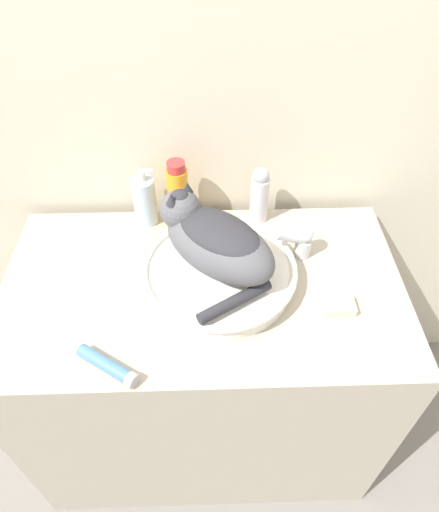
{
  "coord_description": "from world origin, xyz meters",
  "views": [
    {
      "loc": [
        0.02,
        -0.47,
        1.71
      ],
      "look_at": [
        0.04,
        0.29,
        0.92
      ],
      "focal_mm": 32.0,
      "sensor_mm": 36.0,
      "label": 1
    }
  ],
  "objects_px": {
    "cat": "(215,239)",
    "shampoo_bottle_tall": "(178,194)",
    "soap_pump_bottle": "(145,201)",
    "cream_tube": "(108,366)",
    "lotion_bottle_white": "(260,195)",
    "faucet": "(301,240)",
    "soap_bar": "(339,306)"
  },
  "relations": [
    {
      "from": "cream_tube",
      "to": "cat",
      "type": "bearing_deg",
      "value": 47.31
    },
    {
      "from": "shampoo_bottle_tall",
      "to": "soap_pump_bottle",
      "type": "distance_m",
      "value": 0.1
    },
    {
      "from": "faucet",
      "to": "soap_pump_bottle",
      "type": "relative_size",
      "value": 0.64
    },
    {
      "from": "faucet",
      "to": "lotion_bottle_white",
      "type": "distance_m",
      "value": 0.19
    },
    {
      "from": "soap_bar",
      "to": "shampoo_bottle_tall",
      "type": "bearing_deg",
      "value": 139.14
    },
    {
      "from": "cat",
      "to": "lotion_bottle_white",
      "type": "height_order",
      "value": "cat"
    },
    {
      "from": "cat",
      "to": "soap_pump_bottle",
      "type": "xyz_separation_m",
      "value": [
        -0.19,
        0.23,
        -0.07
      ]
    },
    {
      "from": "faucet",
      "to": "soap_pump_bottle",
      "type": "distance_m",
      "value": 0.45
    },
    {
      "from": "shampoo_bottle_tall",
      "to": "soap_pump_bottle",
      "type": "relative_size",
      "value": 1.11
    },
    {
      "from": "lotion_bottle_white",
      "to": "cream_tube",
      "type": "relative_size",
      "value": 1.2
    },
    {
      "from": "cat",
      "to": "soap_pump_bottle",
      "type": "distance_m",
      "value": 0.31
    },
    {
      "from": "cat",
      "to": "shampoo_bottle_tall",
      "type": "relative_size",
      "value": 1.73
    },
    {
      "from": "cat",
      "to": "faucet",
      "type": "xyz_separation_m",
      "value": [
        0.23,
        0.08,
        -0.08
      ]
    },
    {
      "from": "faucet",
      "to": "cream_tube",
      "type": "height_order",
      "value": "faucet"
    },
    {
      "from": "lotion_bottle_white",
      "to": "shampoo_bottle_tall",
      "type": "bearing_deg",
      "value": 180.0
    },
    {
      "from": "lotion_bottle_white",
      "to": "cat",
      "type": "bearing_deg",
      "value": -119.57
    },
    {
      "from": "faucet",
      "to": "shampoo_bottle_tall",
      "type": "xyz_separation_m",
      "value": [
        -0.33,
        0.16,
        0.04
      ]
    },
    {
      "from": "soap_pump_bottle",
      "to": "cream_tube",
      "type": "distance_m",
      "value": 0.5
    },
    {
      "from": "cat",
      "to": "faucet",
      "type": "distance_m",
      "value": 0.26
    },
    {
      "from": "cat",
      "to": "faucet",
      "type": "bearing_deg",
      "value": -120.4
    },
    {
      "from": "soap_pump_bottle",
      "to": "soap_bar",
      "type": "height_order",
      "value": "soap_pump_bottle"
    },
    {
      "from": "faucet",
      "to": "lotion_bottle_white",
      "type": "height_order",
      "value": "lotion_bottle_white"
    },
    {
      "from": "cat",
      "to": "faucet",
      "type": "relative_size",
      "value": 2.99
    },
    {
      "from": "faucet",
      "to": "lotion_bottle_white",
      "type": "xyz_separation_m",
      "value": [
        -0.1,
        0.16,
        0.03
      ]
    },
    {
      "from": "faucet",
      "to": "shampoo_bottle_tall",
      "type": "distance_m",
      "value": 0.37
    },
    {
      "from": "shampoo_bottle_tall",
      "to": "cat",
      "type": "bearing_deg",
      "value": -67.32
    },
    {
      "from": "lotion_bottle_white",
      "to": "soap_bar",
      "type": "bearing_deg",
      "value": -64.08
    },
    {
      "from": "shampoo_bottle_tall",
      "to": "cream_tube",
      "type": "xyz_separation_m",
      "value": [
        -0.14,
        -0.5,
        -0.08
      ]
    },
    {
      "from": "faucet",
      "to": "shampoo_bottle_tall",
      "type": "relative_size",
      "value": 0.58
    },
    {
      "from": "faucet",
      "to": "cream_tube",
      "type": "relative_size",
      "value": 0.8
    },
    {
      "from": "faucet",
      "to": "cat",
      "type": "bearing_deg",
      "value": -2.72
    },
    {
      "from": "cat",
      "to": "soap_bar",
      "type": "distance_m",
      "value": 0.35
    }
  ]
}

